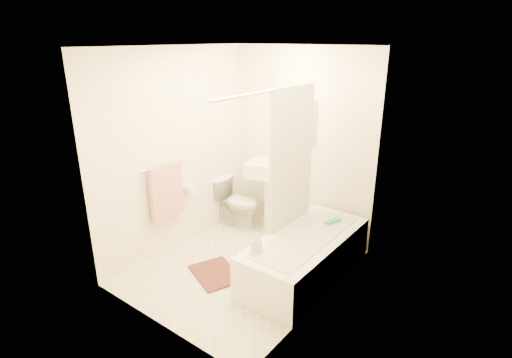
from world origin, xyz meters
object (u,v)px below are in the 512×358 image
Objects in this scene: sink at (270,194)px; bathtub at (305,256)px; toilet at (237,203)px; bath_mat at (216,273)px; soap_bottle at (256,244)px.

bathtub is at bearing -43.24° from sink.
toilet is 0.41× the size of bathtub.
bathtub is 1.01m from bath_mat.
bath_mat is at bearing -91.57° from sink.
soap_bottle is (-0.23, -0.58, 0.33)m from bathtub.
toilet is at bearing 136.90° from soap_bottle.
sink reaches higher than toilet.
bath_mat is at bearing -155.40° from toilet.
toilet is 0.64× the size of sink.
toilet is at bearing 118.75° from bath_mat.
soap_bottle is (1.16, -1.08, 0.23)m from toilet.
toilet reaches higher than bathtub.
toilet reaches higher than bath_mat.
toilet is at bearing -170.06° from sink.
bathtub reaches higher than bath_mat.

